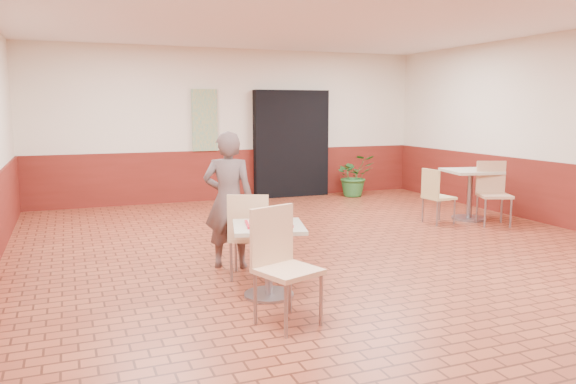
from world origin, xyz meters
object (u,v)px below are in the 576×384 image
object	(u,v)px
chair_main_back	(249,231)
ring_donut	(254,220)
paper_cup	(275,216)
potted_plant	(354,175)
chair_second_front	(493,189)
second_table	(470,186)
chair_second_left	(436,193)
chair_main_front	(281,259)
main_table	(269,248)
serving_tray	(268,224)
customer	(229,200)
long_john_donut	(276,221)

from	to	relation	value
chair_main_back	ring_donut	size ratio (longest dim) A/B	8.85
chair_main_back	paper_cup	world-z (taller)	chair_main_back
chair_main_back	potted_plant	xyz separation A→B (m)	(3.77, 4.68, -0.09)
paper_cup	chair_second_front	distance (m)	4.78
second_table	potted_plant	xyz separation A→B (m)	(-0.63, 2.87, -0.12)
paper_cup	second_table	size ratio (longest dim) A/B	0.10
chair_second_left	chair_main_front	bearing A→B (deg)	124.26
second_table	chair_second_left	xyz separation A→B (m)	(-0.75, -0.09, -0.07)
ring_donut	potted_plant	bearing A→B (deg)	53.29
chair_main_back	chair_second_front	size ratio (longest dim) A/B	0.94
chair_main_front	second_table	xyz separation A→B (m)	(4.53, 3.10, -0.00)
main_table	potted_plant	bearing A→B (deg)	54.53
serving_tray	potted_plant	xyz separation A→B (m)	(3.77, 5.29, -0.29)
serving_tray	second_table	xyz separation A→B (m)	(4.40, 2.42, -0.17)
serving_tray	potted_plant	world-z (taller)	potted_plant
main_table	customer	distance (m)	1.18
chair_main_front	potted_plant	xyz separation A→B (m)	(3.89, 5.97, -0.12)
customer	long_john_donut	size ratio (longest dim) A/B	11.74
chair_main_front	long_john_donut	distance (m)	0.69
paper_cup	second_table	world-z (taller)	second_table
chair_second_front	chair_main_back	bearing A→B (deg)	-140.81
chair_main_front	chair_second_left	size ratio (longest dim) A/B	1.14
ring_donut	long_john_donut	distance (m)	0.22
chair_main_back	chair_second_left	size ratio (longest dim) A/B	1.07
chair_main_front	ring_donut	distance (m)	0.78
chair_main_front	long_john_donut	size ratio (longest dim) A/B	7.45
main_table	chair_main_front	bearing A→B (deg)	-100.31
chair_main_front	chair_main_back	world-z (taller)	chair_main_front
chair_second_left	second_table	bearing A→B (deg)	-87.87
chair_main_back	paper_cup	distance (m)	0.61
paper_cup	second_table	bearing A→B (deg)	28.63
second_table	chair_second_front	size ratio (longest dim) A/B	0.83
paper_cup	second_table	distance (m)	4.92
paper_cup	serving_tray	bearing A→B (deg)	-143.12
ring_donut	chair_second_front	world-z (taller)	chair_second_front
long_john_donut	second_table	bearing A→B (deg)	29.64
chair_main_front	chair_second_front	bearing A→B (deg)	9.75
ring_donut	paper_cup	distance (m)	0.22
chair_main_front	chair_second_front	size ratio (longest dim) A/B	1.01
chair_main_front	second_table	bearing A→B (deg)	14.22
chair_main_front	potted_plant	size ratio (longest dim) A/B	1.14
chair_main_front	chair_second_left	distance (m)	4.84
long_john_donut	second_table	world-z (taller)	second_table
chair_main_front	chair_second_left	xyz separation A→B (m)	(3.78, 3.02, -0.07)
main_table	ring_donut	distance (m)	0.31
customer	chair_main_front	bearing A→B (deg)	111.56
main_table	paper_cup	xyz separation A→B (m)	(0.09, 0.07, 0.30)
long_john_donut	paper_cup	bearing A→B (deg)	76.17
chair_second_left	potted_plant	xyz separation A→B (m)	(0.12, 2.96, -0.05)
paper_cup	main_table	bearing A→B (deg)	-143.12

